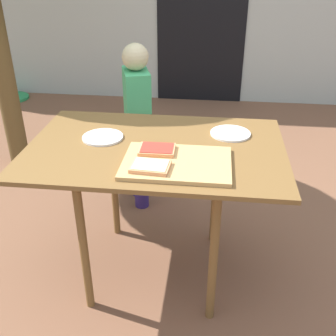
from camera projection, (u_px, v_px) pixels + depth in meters
The scene contains 10 objects.
ground_plane at pixel (158, 268), 2.15m from camera, with size 16.00×16.00×0.00m, color brown.
house_door at pixel (202, 3), 4.00m from camera, with size 0.90×0.02×2.00m, color black.
dining_table at pixel (156, 161), 1.84m from camera, with size 1.14×0.75×0.72m.
cutting_board at pixel (177, 163), 1.65m from camera, with size 0.44×0.31×0.02m, color tan.
pizza_slice_near_left at pixel (150, 166), 1.58m from camera, with size 0.16×0.12×0.02m.
pizza_slice_far_left at pixel (157, 149), 1.71m from camera, with size 0.15×0.12×0.02m.
plate_white_left at pixel (103, 137), 1.87m from camera, with size 0.19×0.19×0.01m, color white.
plate_white_right at pixel (230, 133), 1.91m from camera, with size 0.19×0.19×0.01m, color white.
child_left at pixel (138, 119), 2.45m from camera, with size 0.21×0.27×1.03m.
garden_hose_coil at pixel (12, 98), 4.50m from camera, with size 0.37×0.37×0.03m, color #2A914E.
Camera 1 is at (0.25, -1.61, 1.51)m, focal length 43.44 mm.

